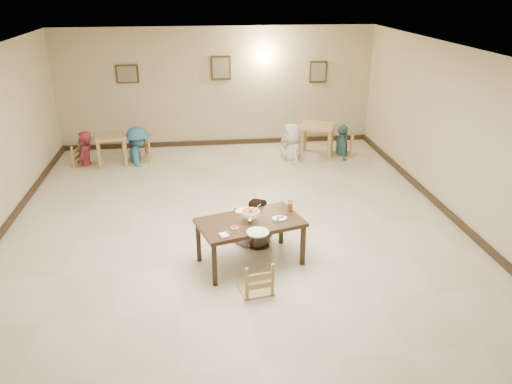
{
  "coord_description": "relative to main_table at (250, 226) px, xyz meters",
  "views": [
    {
      "loc": [
        -0.58,
        -7.72,
        4.03
      ],
      "look_at": [
        0.33,
        -0.36,
        0.87
      ],
      "focal_mm": 35.0,
      "sensor_mm": 36.0,
      "label": 1
    }
  ],
  "objects": [
    {
      "name": "bg_diner_a",
      "position": [
        -3.33,
        4.81,
        0.19
      ],
      "size": [
        0.48,
        0.66,
        1.66
      ],
      "primitive_type": "imported",
      "rotation": [
        0.0,
        0.0,
        4.57
      ],
      "color": "maroon",
      "rests_on": "floor"
    },
    {
      "name": "bg_diner_c",
      "position": [
        1.55,
        4.77,
        0.22
      ],
      "size": [
        0.7,
        0.93,
        1.72
      ],
      "primitive_type": "imported",
      "rotation": [
        0.0,
        0.0,
        4.91
      ],
      "color": "silver",
      "rests_on": "floor"
    },
    {
      "name": "bg_diner_b",
      "position": [
        -2.13,
        4.95,
        0.22
      ],
      "size": [
        0.88,
        1.22,
        1.71
      ],
      "primitive_type": "imported",
      "rotation": [
        0.0,
        0.0,
        1.81
      ],
      "color": "#356A8B",
      "rests_on": "floor"
    },
    {
      "name": "rice_plate_far",
      "position": [
        -0.06,
        0.33,
        0.09
      ],
      "size": [
        0.29,
        0.29,
        0.07
      ],
      "color": "white",
      "rests_on": "main_table"
    },
    {
      "name": "picture_c",
      "position": [
        2.45,
        6.04,
        1.21
      ],
      "size": [
        0.45,
        0.04,
        0.55
      ],
      "color": "#352814",
      "rests_on": "wall_back"
    },
    {
      "name": "bg_chair_rl",
      "position": [
        1.55,
        4.77,
        -0.21
      ],
      "size": [
        0.41,
        0.41,
        0.86
      ],
      "rotation": [
        0.0,
        0.0,
        1.69
      ],
      "color": "tan",
      "rests_on": "floor"
    },
    {
      "name": "curry_warmer",
      "position": [
        -0.0,
        -0.04,
        0.23
      ],
      "size": [
        0.31,
        0.28,
        0.25
      ],
      "color": "silver",
      "rests_on": "main_table"
    },
    {
      "name": "bg_diner_d",
      "position": [
        2.84,
        4.83,
        0.14
      ],
      "size": [
        0.48,
        0.95,
        1.55
      ],
      "primitive_type": "imported",
      "rotation": [
        0.0,
        0.0,
        1.46
      ],
      "color": "#487C7A",
      "rests_on": "floor"
    },
    {
      "name": "floor",
      "position": [
        -0.15,
        1.08,
        -0.64
      ],
      "size": [
        10.0,
        10.0,
        0.0
      ],
      "primitive_type": "plane",
      "color": "beige",
      "rests_on": "ground"
    },
    {
      "name": "ceiling",
      "position": [
        -0.15,
        1.08,
        2.36
      ],
      "size": [
        10.0,
        10.0,
        0.0
      ],
      "primitive_type": "plane",
      "color": "silver",
      "rests_on": "wall_back"
    },
    {
      "name": "wall_sconce",
      "position": [
        1.05,
        6.04,
        1.66
      ],
      "size": [
        0.16,
        0.05,
        0.22
      ],
      "primitive_type": "cube",
      "color": "#FFD88C",
      "rests_on": "wall_back"
    },
    {
      "name": "bg_chair_ll",
      "position": [
        -3.33,
        4.81,
        -0.15
      ],
      "size": [
        0.46,
        0.46,
        0.99
      ],
      "rotation": [
        0.0,
        0.0,
        1.35
      ],
      "color": "tan",
      "rests_on": "floor"
    },
    {
      "name": "bg_table_left",
      "position": [
        -2.73,
        4.88,
        -0.07
      ],
      "size": [
        0.83,
        0.83,
        0.7
      ],
      "rotation": [
        0.0,
        0.0,
        0.2
      ],
      "color": "tan",
      "rests_on": "floor"
    },
    {
      "name": "bg_chair_lr",
      "position": [
        -2.13,
        4.95,
        -0.12
      ],
      "size": [
        0.49,
        0.49,
        1.05
      ],
      "rotation": [
        0.0,
        0.0,
        -1.26
      ],
      "color": "tan",
      "rests_on": "floor"
    },
    {
      "name": "chair_far",
      "position": [
        0.1,
        0.75,
        -0.14
      ],
      "size": [
        0.47,
        0.47,
        1.01
      ],
      "rotation": [
        0.0,
        0.0,
        0.36
      ],
      "color": "tan",
      "rests_on": "floor"
    },
    {
      "name": "drink_glass",
      "position": [
        0.66,
        0.28,
        0.15
      ],
      "size": [
        0.08,
        0.08,
        0.16
      ],
      "color": "white",
      "rests_on": "main_table"
    },
    {
      "name": "picture_a",
      "position": [
        -2.35,
        6.04,
        1.26
      ],
      "size": [
        0.55,
        0.04,
        0.45
      ],
      "color": "#352814",
      "rests_on": "wall_back"
    },
    {
      "name": "fried_plate",
      "position": [
        0.44,
        0.0,
        0.1
      ],
      "size": [
        0.23,
        0.23,
        0.05
      ],
      "color": "white",
      "rests_on": "main_table"
    },
    {
      "name": "chili_dish",
      "position": [
        -0.25,
        -0.22,
        0.09
      ],
      "size": [
        0.11,
        0.11,
        0.02
      ],
      "color": "white",
      "rests_on": "main_table"
    },
    {
      "name": "chair_near",
      "position": [
        -0.01,
        -0.74,
        -0.17
      ],
      "size": [
        0.44,
        0.44,
        0.94
      ],
      "rotation": [
        0.0,
        0.0,
        3.3
      ],
      "color": "tan",
      "rests_on": "floor"
    },
    {
      "name": "napkin_cutlery",
      "position": [
        -0.42,
        -0.44,
        0.09
      ],
      "size": [
        0.18,
        0.23,
        0.03
      ],
      "color": "white",
      "rests_on": "main_table"
    },
    {
      "name": "bg_chair_rr",
      "position": [
        2.84,
        4.83,
        -0.1
      ],
      "size": [
        0.51,
        0.51,
        1.08
      ],
      "rotation": [
        0.0,
        0.0,
        -1.84
      ],
      "color": "tan",
      "rests_on": "floor"
    },
    {
      "name": "main_diner",
      "position": [
        0.15,
        0.62,
        0.16
      ],
      "size": [
        0.82,
        0.67,
        1.59
      ],
      "primitive_type": "imported",
      "rotation": [
        0.0,
        0.0,
        3.05
      ],
      "color": "gray",
      "rests_on": "floor"
    },
    {
      "name": "baseboard_back",
      "position": [
        -0.15,
        6.05,
        -0.58
      ],
      "size": [
        8.0,
        0.06,
        0.12
      ],
      "primitive_type": "cube",
      "color": "black",
      "rests_on": "floor"
    },
    {
      "name": "rice_plate_near",
      "position": [
        0.06,
        -0.4,
        0.1
      ],
      "size": [
        0.32,
        0.32,
        0.07
      ],
      "color": "white",
      "rests_on": "main_table"
    },
    {
      "name": "wall_front",
      "position": [
        -0.15,
        -3.92,
        0.86
      ],
      "size": [
        10.0,
        0.0,
        10.0
      ],
      "primitive_type": "plane",
      "rotation": [
        -1.57,
        0.0,
        0.0
      ],
      "color": "#BFAE89",
      "rests_on": "floor"
    },
    {
      "name": "wall_back",
      "position": [
        -0.15,
        6.08,
        0.86
      ],
      "size": [
        10.0,
        0.0,
        10.0
      ],
      "primitive_type": "plane",
      "rotation": [
        1.57,
        0.0,
        0.0
      ],
      "color": "#BFAE89",
      "rests_on": "floor"
    },
    {
      "name": "picture_b",
      "position": [
        -0.05,
        6.04,
        1.36
      ],
      "size": [
        0.5,
        0.04,
        0.6
      ],
      "color": "#352814",
      "rests_on": "wall_back"
    },
    {
      "name": "wall_right",
      "position": [
        3.85,
        1.08,
        0.86
      ],
      "size": [
        0.0,
        10.0,
        10.0
      ],
      "primitive_type": "plane",
      "rotation": [
        1.57,
        0.0,
        -1.57
      ],
      "color": "#BFAE89",
      "rests_on": "floor"
    },
    {
      "name": "bg_table_right",
      "position": [
        2.19,
        4.85,
        0.01
      ],
      "size": [
        1.02,
        1.02,
        0.79
      ],
      "rotation": [
        0.0,
        0.0,
        -0.35
      ],
      "color": "tan",
      "rests_on": "floor"
    },
    {
      "name": "main_table",
      "position": [
        0.0,
        0.0,
        0.0
      ],
      "size": [
        1.71,
        1.26,
        0.72
      ],
      "rotation": [
        0.0,
        0.0,
        0.29
      ],
      "color": "#352313",
      "rests_on": "floor"
    },
    {
      "name": "baseboard_right",
      "position": [
        3.82,
        1.08,
        -0.58
      ],
      "size": [
        0.06,
        10.0,
        0.12
      ],
      "primitive_type": "cube",
      "color": "black",
      "rests_on": "floor"
    }
  ]
}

